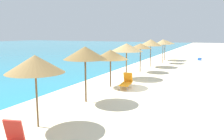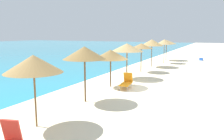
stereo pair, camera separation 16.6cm
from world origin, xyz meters
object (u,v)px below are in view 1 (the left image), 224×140
object	(u,v)px
lounge_chair_1	(126,82)
cooler_box	(200,59)
beach_umbrella_5	(110,55)
beach_umbrella_9	(163,42)
beach_umbrella_8	(151,43)
beach_umbrella_4	(85,53)
beach_umbrella_7	(141,46)
beach_umbrella_10	(165,42)
beach_umbrella_6	(127,48)
beach_umbrella_3	(35,64)

from	to	relation	value
lounge_chair_1	cooler_box	size ratio (longest dim) A/B	3.31
beach_umbrella_5	beach_umbrella_9	distance (m)	14.26
lounge_chair_1	beach_umbrella_8	bearing A→B (deg)	-89.36
beach_umbrella_4	beach_umbrella_8	world-z (taller)	beach_umbrella_8
beach_umbrella_7	beach_umbrella_10	world-z (taller)	beach_umbrella_10
beach_umbrella_7	cooler_box	world-z (taller)	beach_umbrella_7
beach_umbrella_5	beach_umbrella_6	distance (m)	3.20
beach_umbrella_9	beach_umbrella_10	world-z (taller)	beach_umbrella_9
beach_umbrella_3	beach_umbrella_6	size ratio (longest dim) A/B	1.00
beach_umbrella_10	beach_umbrella_5	bearing A→B (deg)	-179.88
beach_umbrella_8	beach_umbrella_9	world-z (taller)	beach_umbrella_8
beach_umbrella_9	beach_umbrella_3	bearing A→B (deg)	179.89
lounge_chair_1	beach_umbrella_10	bearing A→B (deg)	-92.32
beach_umbrella_8	lounge_chair_1	distance (m)	10.81
beach_umbrella_6	lounge_chair_1	bearing A→B (deg)	-158.65
beach_umbrella_8	cooler_box	size ratio (longest dim) A/B	6.91
beach_umbrella_3	beach_umbrella_7	xyz separation A→B (m)	(14.31, 0.43, -0.04)
beach_umbrella_7	cooler_box	bearing A→B (deg)	-19.65
beach_umbrella_5	beach_umbrella_7	bearing A→B (deg)	0.56
beach_umbrella_4	beach_umbrella_5	distance (m)	3.82
lounge_chair_1	cooler_box	bearing A→B (deg)	-105.66
beach_umbrella_3	beach_umbrella_7	distance (m)	14.31
beach_umbrella_10	lounge_chair_1	world-z (taller)	beach_umbrella_10
beach_umbrella_5	cooler_box	bearing A→B (deg)	-12.77
beach_umbrella_4	beach_umbrella_9	bearing A→B (deg)	-0.31
beach_umbrella_6	beach_umbrella_8	size ratio (longest dim) A/B	0.95
beach_umbrella_5	lounge_chair_1	xyz separation A→B (m)	(0.01, -1.17, -1.78)
beach_umbrella_9	lounge_chair_1	bearing A→B (deg)	-176.94
beach_umbrella_4	beach_umbrella_9	size ratio (longest dim) A/B	1.02
beach_umbrella_8	lounge_chair_1	xyz separation A→B (m)	(-10.51, -1.27, -2.19)
beach_umbrella_8	beach_umbrella_7	bearing A→B (deg)	-179.41
beach_umbrella_4	lounge_chair_1	size ratio (longest dim) A/B	2.08
beach_umbrella_5	lounge_chair_1	distance (m)	2.13
beach_umbrella_3	beach_umbrella_8	world-z (taller)	beach_umbrella_8
beach_umbrella_4	beach_umbrella_6	xyz separation A→B (m)	(6.97, 0.38, -0.11)
beach_umbrella_5	beach_umbrella_8	size ratio (longest dim) A/B	0.85
beach_umbrella_6	beach_umbrella_9	distance (m)	11.07
beach_umbrella_3	beach_umbrella_10	size ratio (longest dim) A/B	1.04
beach_umbrella_8	cooler_box	bearing A→B (deg)	-27.28
beach_umbrella_4	beach_umbrella_9	world-z (taller)	beach_umbrella_4
beach_umbrella_4	beach_umbrella_8	size ratio (longest dim) A/B	0.99
beach_umbrella_6	beach_umbrella_9	size ratio (longest dim) A/B	0.98
beach_umbrella_10	beach_umbrella_7	bearing A→B (deg)	179.84
beach_umbrella_6	cooler_box	xyz separation A→B (m)	(15.94, -4.40, -2.32)
cooler_box	beach_umbrella_5	bearing A→B (deg)	167.23
beach_umbrella_3	beach_umbrella_9	distance (m)	21.75
beach_umbrella_3	lounge_chair_1	size ratio (longest dim) A/B	1.99
beach_umbrella_8	beach_umbrella_9	bearing A→B (deg)	-7.82
beach_umbrella_6	beach_umbrella_9	world-z (taller)	beach_umbrella_9
beach_umbrella_5	beach_umbrella_8	xyz separation A→B (m)	(10.52, 0.10, 0.42)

